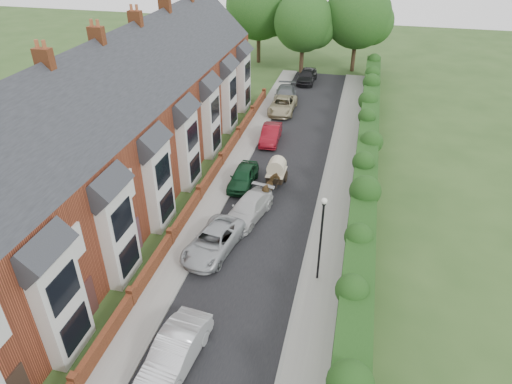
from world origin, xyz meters
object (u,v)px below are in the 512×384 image
car_silver_b (213,241)px  horse (270,190)px  car_white (249,208)px  car_green (243,177)px  car_grey (285,96)px  lamppost (322,230)px  car_silver_a (175,352)px  car_red (271,134)px  car_beige (283,105)px  car_black (307,76)px  horse_cart (277,170)px

car_silver_b → horse: 6.38m
car_white → car_green: 4.04m
car_grey → horse: (2.32, -18.36, 0.09)m
car_silver_b → lamppost: bearing=0.0°
car_silver_a → horse: (1.24, 13.81, 0.10)m
car_silver_a → horse: horse is taller
lamppost → car_red: 17.36m
car_red → car_grey: car_grey is taller
car_beige → horse: horse is taller
car_silver_b → car_black: size_ratio=1.06×
car_green → car_red: bearing=87.0°
car_grey → car_black: size_ratio=1.14×
lamppost → horse: size_ratio=2.55×
car_red → horse: 9.25m
horse → horse_cart: size_ratio=0.70×
car_white → car_grey: size_ratio=0.88×
lamppost → car_grey: (-6.40, 25.40, -2.54)m
car_black → horse_cart: horse_cart is taller
car_white → car_red: size_ratio=1.11×
car_white → horse: 2.42m
car_white → car_beige: car_beige is taller
car_white → car_grey: bearing=106.7°
horse_cart → car_red: bearing=105.2°
car_beige → car_grey: bearing=93.7°
car_black → horse_cart: 23.14m
car_silver_a → car_silver_b: car_silver_a is taller
car_red → horse_cart: horse_cart is taller
car_silver_a → car_black: (0.15, 39.10, 0.03)m
car_green → car_red: car_green is taller
car_green → car_black: size_ratio=0.88×
car_silver_b → car_red: car_red is taller
horse_cart → car_beige: bearing=98.8°
lamppost → car_black: bearing=99.1°
car_black → horse: size_ratio=2.28×
car_green → horse_cart: bearing=15.3°
horse → car_red: bearing=-75.0°
car_silver_b → car_red: size_ratio=1.17×
car_beige → car_white: bearing=-86.7°
car_black → horse_cart: bearing=-85.2°
car_silver_a → car_beige: 29.74m
car_silver_b → car_red: 15.10m
car_black → horse: bearing=-85.5°
car_green → car_silver_a: bearing=-85.8°
lamppost → horse_cart: bearing=113.9°
car_white → horse: horse is taller
lamppost → car_white: bearing=136.1°
car_white → horse_cart: (0.92, 4.41, 0.53)m
lamppost → car_silver_a: lamppost is taller
car_green → car_black: 23.76m
car_grey → car_green: bearing=-96.4°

